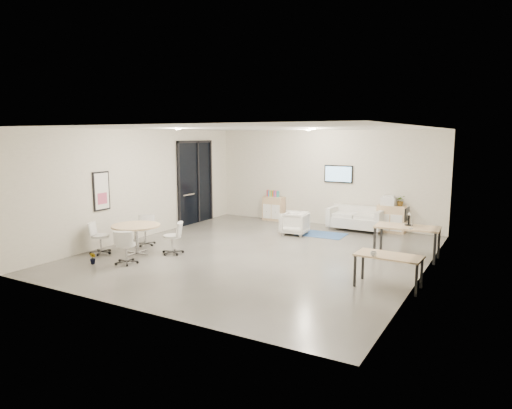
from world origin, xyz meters
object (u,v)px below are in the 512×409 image
at_px(loveseat, 356,219).
at_px(desk_rear, 407,230).
at_px(sideboard_left, 274,209).
at_px(armchair_right, 295,223).
at_px(desk_front, 389,258).
at_px(round_table, 136,228).
at_px(sideboard_right, 391,219).
at_px(armchair_left, 294,222).

bearing_deg(loveseat, desk_rear, -49.49).
relative_size(sideboard_left, armchair_right, 1.16).
relative_size(sideboard_left, desk_front, 0.65).
bearing_deg(armchair_right, desk_rear, -21.60).
distance_m(desk_front, round_table, 6.31).
height_order(sideboard_left, desk_rear, sideboard_left).
height_order(sideboard_right, desk_rear, sideboard_right).
height_order(desk_rear, desk_front, desk_rear).
bearing_deg(sideboard_left, loveseat, -3.94).
height_order(armchair_right, desk_rear, desk_rear).
height_order(sideboard_left, armchair_right, sideboard_left).
bearing_deg(sideboard_right, sideboard_left, 179.85).
distance_m(desk_rear, desk_front, 2.51).
xyz_separation_m(sideboard_right, desk_front, (1.20, -5.37, 0.17)).
distance_m(sideboard_right, armchair_left, 3.09).
distance_m(armchair_right, desk_rear, 3.71).
distance_m(sideboard_left, loveseat, 3.12).
xyz_separation_m(armchair_right, desk_front, (3.69, -3.58, 0.23)).
relative_size(armchair_left, desk_rear, 0.48).
relative_size(loveseat, desk_rear, 1.12).
distance_m(sideboard_right, armchair_right, 3.06).
distance_m(sideboard_left, desk_rear, 5.96).
distance_m(sideboard_left, sideboard_right, 4.16).
height_order(armchair_left, desk_rear, desk_rear).
xyz_separation_m(armchair_left, desk_rear, (3.63, -1.17, 0.34)).
bearing_deg(loveseat, round_table, -123.10).
bearing_deg(armchair_left, desk_rear, 64.67).
bearing_deg(round_table, sideboard_right, 49.23).
relative_size(loveseat, armchair_right, 2.39).
bearing_deg(loveseat, desk_front, -64.19).
bearing_deg(armchair_left, sideboard_right, 115.82).
xyz_separation_m(sideboard_left, loveseat, (3.11, -0.21, -0.07)).
xyz_separation_m(armchair_left, round_table, (-2.50, -4.19, 0.29)).
relative_size(sideboard_left, armchair_left, 1.12).
bearing_deg(armchair_right, sideboard_left, 128.37).
distance_m(loveseat, armchair_left, 2.14).
xyz_separation_m(loveseat, armchair_right, (-1.43, -1.58, 0.02)).
xyz_separation_m(loveseat, round_table, (-4.03, -5.69, 0.32)).
xyz_separation_m(sideboard_left, armchair_right, (1.68, -1.80, -0.06)).
bearing_deg(desk_front, round_table, -172.82).
bearing_deg(desk_rear, armchair_left, 158.68).
bearing_deg(desk_front, sideboard_left, 137.33).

